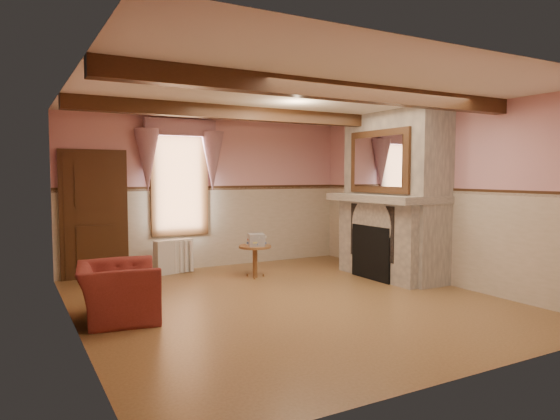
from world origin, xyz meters
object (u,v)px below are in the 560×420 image
bowl (388,192)px  oil_lamp (367,186)px  side_table (255,261)px  mantel_clock (357,187)px  armchair (118,292)px  radiator (174,256)px

bowl → oil_lamp: (0.00, 0.58, 0.10)m
side_table → mantel_clock: bearing=-7.7°
bowl → armchair: bearing=-176.0°
armchair → radiator: bearing=-21.8°
side_table → armchair: bearing=-150.6°
armchair → side_table: (2.54, 1.43, -0.07)m
bowl → side_table: bearing=150.2°
side_table → mantel_clock: (1.95, -0.26, 1.25)m
mantel_clock → oil_lamp: oil_lamp is taller
radiator → mantel_clock: mantel_clock is taller
oil_lamp → mantel_clock: bearing=90.0°
radiator → bowl: 3.91m
bowl → radiator: bearing=144.9°
oil_lamp → side_table: bearing=164.5°
armchair → side_table: bearing=-52.2°
armchair → oil_lamp: size_ratio=3.75×
mantel_clock → oil_lamp: bearing=-90.0°
oil_lamp → bowl: bearing=-90.0°
radiator → mantel_clock: size_ratio=2.92×
armchair → oil_lamp: oil_lamp is taller
side_table → bowl: bowl is taller
side_table → oil_lamp: bearing=-15.5°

